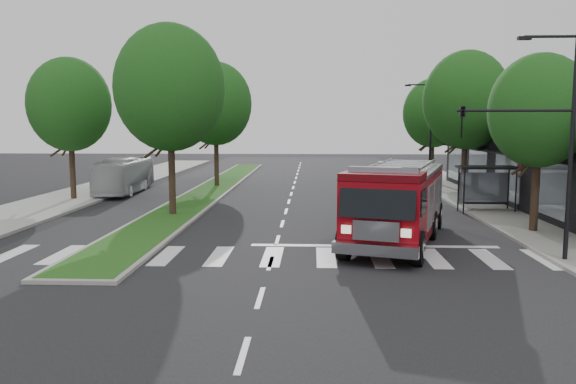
{
  "coord_description": "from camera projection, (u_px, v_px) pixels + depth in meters",
  "views": [
    {
      "loc": [
        1.46,
        -23.48,
        4.93
      ],
      "look_at": [
        0.36,
        2.33,
        1.8
      ],
      "focal_mm": 35.0,
      "sensor_mm": 36.0,
      "label": 1
    }
  ],
  "objects": [
    {
      "name": "ground",
      "position": [
        277.0,
        240.0,
        23.94
      ],
      "size": [
        140.0,
        140.0,
        0.0
      ],
      "primitive_type": "plane",
      "color": "black",
      "rests_on": "ground"
    },
    {
      "name": "sidewalk_right",
      "position": [
        497.0,
        206.0,
        33.32
      ],
      "size": [
        5.0,
        80.0,
        0.15
      ],
      "primitive_type": "cube",
      "color": "gray",
      "rests_on": "ground"
    },
    {
      "name": "sidewalk_left",
      "position": [
        52.0,
        204.0,
        34.47
      ],
      "size": [
        5.0,
        80.0,
        0.15
      ],
      "primitive_type": "cube",
      "color": "gray",
      "rests_on": "ground"
    },
    {
      "name": "median",
      "position": [
        212.0,
        189.0,
        42.04
      ],
      "size": [
        3.0,
        50.0,
        0.15
      ],
      "color": "gray",
      "rests_on": "ground"
    },
    {
      "name": "bus_shelter",
      "position": [
        486.0,
        176.0,
        31.3
      ],
      "size": [
        3.2,
        1.6,
        2.61
      ],
      "color": "black",
      "rests_on": "ground"
    },
    {
      "name": "tree_right_near",
      "position": [
        539.0,
        111.0,
        24.77
      ],
      "size": [
        4.4,
        4.4,
        8.05
      ],
      "color": "black",
      "rests_on": "ground"
    },
    {
      "name": "tree_right_mid",
      "position": [
        466.0,
        100.0,
        36.56
      ],
      "size": [
        5.6,
        5.6,
        9.72
      ],
      "color": "black",
      "rests_on": "ground"
    },
    {
      "name": "tree_right_far",
      "position": [
        433.0,
        113.0,
        46.55
      ],
      "size": [
        5.0,
        5.0,
        8.73
      ],
      "color": "black",
      "rests_on": "ground"
    },
    {
      "name": "tree_median_near",
      "position": [
        170.0,
        88.0,
        29.33
      ],
      "size": [
        5.8,
        5.8,
        10.16
      ],
      "color": "black",
      "rests_on": "ground"
    },
    {
      "name": "tree_median_far",
      "position": [
        216.0,
        104.0,
        43.25
      ],
      "size": [
        5.6,
        5.6,
        9.72
      ],
      "color": "black",
      "rests_on": "ground"
    },
    {
      "name": "tree_left_mid",
      "position": [
        70.0,
        105.0,
        35.7
      ],
      "size": [
        5.2,
        5.2,
        9.16
      ],
      "color": "black",
      "rests_on": "ground"
    },
    {
      "name": "streetlight_right_near",
      "position": [
        546.0,
        132.0,
        19.5
      ],
      "size": [
        4.08,
        0.22,
        8.0
      ],
      "color": "black",
      "rests_on": "ground"
    },
    {
      "name": "streetlight_right_far",
      "position": [
        429.0,
        130.0,
        42.8
      ],
      "size": [
        2.11,
        0.2,
        8.0
      ],
      "color": "black",
      "rests_on": "ground"
    },
    {
      "name": "fire_engine",
      "position": [
        397.0,
        203.0,
        23.43
      ],
      "size": [
        5.71,
        10.25,
        3.41
      ],
      "rotation": [
        0.0,
        0.0,
        -0.3
      ],
      "color": "#55040A",
      "rests_on": "ground"
    },
    {
      "name": "city_bus",
      "position": [
        125.0,
        175.0,
        40.39
      ],
      "size": [
        2.67,
        9.21,
        2.53
      ],
      "primitive_type": "imported",
      "rotation": [
        0.0,
        0.0,
        0.06
      ],
      "color": "#B4B5B9",
      "rests_on": "ground"
    }
  ]
}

